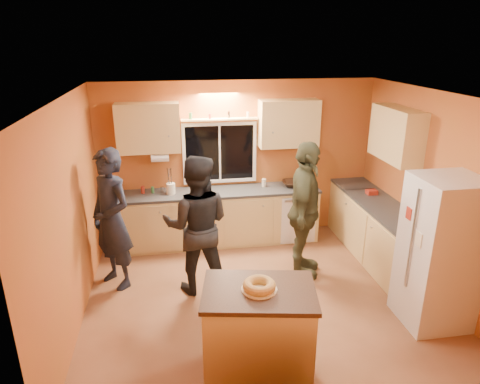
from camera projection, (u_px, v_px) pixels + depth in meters
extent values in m
plane|color=brown|center=(262.00, 296.00, 5.64)|extent=(4.50, 4.50, 0.00)
cube|color=#B7562F|center=(238.00, 161.00, 7.05)|extent=(4.50, 0.04, 2.60)
cube|color=#B7562F|center=(319.00, 298.00, 3.34)|extent=(4.50, 0.04, 2.60)
cube|color=#B7562F|center=(70.00, 217.00, 4.85)|extent=(0.04, 4.00, 2.60)
cube|color=#B7562F|center=(433.00, 194.00, 5.54)|extent=(0.04, 4.00, 2.60)
cube|color=white|center=(266.00, 96.00, 4.75)|extent=(4.50, 4.00, 0.02)
cube|color=black|center=(220.00, 153.00, 6.94)|extent=(1.10, 0.02, 0.90)
cube|color=white|center=(220.00, 153.00, 6.92)|extent=(1.20, 0.04, 1.00)
cube|color=#DCBC73|center=(148.00, 128.00, 6.47)|extent=(0.95, 0.33, 0.75)
cube|color=#DCBC73|center=(289.00, 123.00, 6.81)|extent=(0.95, 0.33, 0.75)
cube|color=#DCBC73|center=(396.00, 134.00, 6.05)|extent=(0.33, 1.00, 0.75)
cylinder|color=silver|center=(160.00, 158.00, 6.53)|extent=(0.27, 0.12, 0.12)
cube|color=#DCBC73|center=(220.00, 218.00, 7.01)|extent=(3.20, 0.60, 0.86)
cube|color=#282B2D|center=(219.00, 192.00, 6.86)|extent=(3.24, 0.62, 0.04)
cube|color=#DCBC73|center=(352.00, 209.00, 7.37)|extent=(0.60, 0.60, 0.86)
cube|color=#282B2D|center=(354.00, 184.00, 7.22)|extent=(0.62, 0.62, 0.04)
cube|color=#DCBC73|center=(385.00, 239.00, 6.26)|extent=(0.60, 1.80, 0.86)
cube|color=#282B2D|center=(389.00, 211.00, 6.10)|extent=(0.62, 1.84, 0.04)
cube|color=silver|center=(440.00, 253.00, 4.88)|extent=(0.72, 0.70, 1.80)
cube|color=#DCBC73|center=(258.00, 336.00, 4.13)|extent=(1.11, 0.85, 0.98)
cube|color=black|center=(259.00, 292.00, 3.96)|extent=(1.17, 0.90, 0.04)
torus|color=tan|center=(259.00, 285.00, 3.94)|extent=(0.31, 0.31, 0.09)
imported|color=black|center=(112.00, 220.00, 5.62)|extent=(0.80, 0.83, 1.92)
imported|color=black|center=(197.00, 225.00, 5.52)|extent=(1.01, 0.84, 1.86)
imported|color=#383A25|center=(305.00, 211.00, 5.87)|extent=(0.86, 1.23, 1.94)
imported|color=black|center=(293.00, 184.00, 7.06)|extent=(0.37, 0.37, 0.08)
cylinder|color=#EFE7C8|center=(171.00, 189.00, 6.70)|extent=(0.14, 0.14, 0.17)
imported|color=gray|center=(424.00, 223.00, 5.31)|extent=(0.34, 0.32, 0.29)
cube|color=#A82919|center=(372.00, 192.00, 6.69)|extent=(0.16, 0.12, 0.07)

